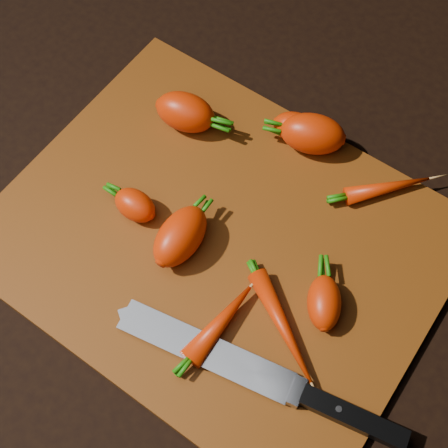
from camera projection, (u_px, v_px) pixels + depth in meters
The scene contains 12 objects.
ground at pixel (219, 244), 0.74m from camera, with size 2.00×2.00×0.01m, color black.
cutting_board at pixel (219, 240), 0.73m from camera, with size 0.50×0.40×0.01m, color #6C320A.
carrot_0 at pixel (185, 112), 0.77m from camera, with size 0.08×0.05×0.05m, color red.
carrot_1 at pixel (135, 205), 0.72m from camera, with size 0.05×0.04×0.04m, color red.
carrot_2 at pixel (180, 236), 0.70m from camera, with size 0.08×0.05×0.05m, color red.
carrot_3 at pixel (313, 134), 0.76m from camera, with size 0.08×0.05×0.05m, color red.
carrot_4 at pixel (296, 128), 0.77m from camera, with size 0.06×0.04×0.04m, color red.
carrot_5 at pixel (324, 303), 0.67m from camera, with size 0.06×0.04×0.04m, color red.
carrot_6 at pixel (388, 187), 0.74m from camera, with size 0.10×0.02×0.02m, color red.
carrot_7 at pixel (283, 326), 0.66m from camera, with size 0.13×0.02×0.02m, color red.
carrot_8 at pixel (220, 323), 0.66m from camera, with size 0.10×0.03×0.03m, color red.
knife at pixel (222, 358), 0.65m from camera, with size 0.32×0.08×0.02m.
Camera 1 is at (0.18, -0.25, 0.66)m, focal length 50.00 mm.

